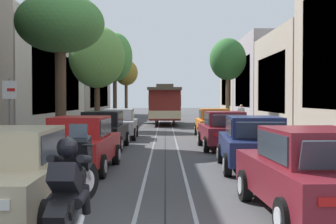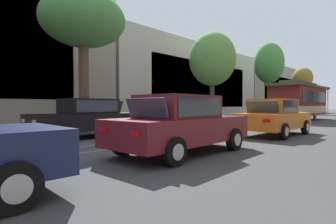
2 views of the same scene
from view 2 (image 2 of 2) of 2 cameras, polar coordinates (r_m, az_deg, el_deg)
The scene contains 12 objects.
ground_plane at distance 18.99m, azimuth 20.94°, elevation -2.57°, with size 164.82×164.82×0.00m, color #424244.
trolley_track_rails at distance 23.30m, azimuth 25.19°, elevation -1.87°, with size 1.14×73.93×0.01m.
building_facade_left at distance 28.25m, azimuth 3.61°, elevation 7.75°, with size 5.77×65.63×10.93m.
parked_car_black_mid_left at distance 11.24m, azimuth -17.34°, elevation -1.20°, with size 2.06×4.39×1.58m.
parked_car_silver_fourth_left at distance 14.36m, azimuth 1.09°, elevation -0.56°, with size 2.03×4.37×1.58m.
parked_car_maroon_mid_right at distance 7.17m, azimuth 2.80°, elevation -2.63°, with size 2.05×4.38×1.58m.
parked_car_orange_fourth_right at distance 12.36m, azimuth 22.04°, elevation -1.00°, with size 2.02×4.37×1.58m.
street_tree_kerb_left_second at distance 14.06m, azimuth -17.93°, elevation 18.25°, with size 3.91×4.11×6.78m.
street_tree_kerb_left_mid at distance 21.69m, azimuth 9.58°, elevation 11.20°, with size 3.84×3.42×7.14m.
street_tree_kerb_left_fourth at distance 31.84m, azimuth 21.08°, elevation 9.81°, with size 3.29×2.74×8.31m.
street_tree_kerb_left_far at distance 43.32m, azimuth 27.20°, elevation 6.49°, with size 2.79×2.71×6.82m.
cable_car_trolley at distance 25.21m, azimuth 26.64°, elevation 2.13°, with size 2.65×9.15×3.28m.
Camera 2 is at (7.10, 8.81, 1.31)m, focal length 28.05 mm.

